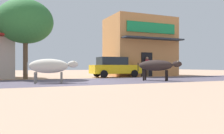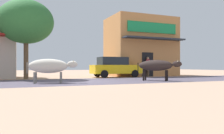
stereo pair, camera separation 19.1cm
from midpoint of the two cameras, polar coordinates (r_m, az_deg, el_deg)
ground at (r=13.54m, az=-7.40°, el=-3.60°), size 80.00×80.00×0.00m
asphalt_road at (r=13.54m, az=-7.40°, el=-3.60°), size 72.00×5.80×0.00m
storefront_right_club at (r=22.08m, az=7.45°, el=5.03°), size 6.12×5.03×5.50m
roadside_tree at (r=16.97m, az=-20.56°, el=10.57°), size 3.77×3.77×5.48m
parked_hatchback_car at (r=18.56m, az=1.05°, el=0.03°), size 4.09×1.80×1.64m
cow_near_brown at (r=12.35m, az=-15.08°, el=0.20°), size 2.60×1.12×1.29m
cow_far_dark at (r=14.23m, az=11.49°, el=0.35°), size 2.24×2.20×1.28m
pedestrian_by_shop at (r=19.79m, az=9.31°, el=0.52°), size 0.44×0.61×1.71m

